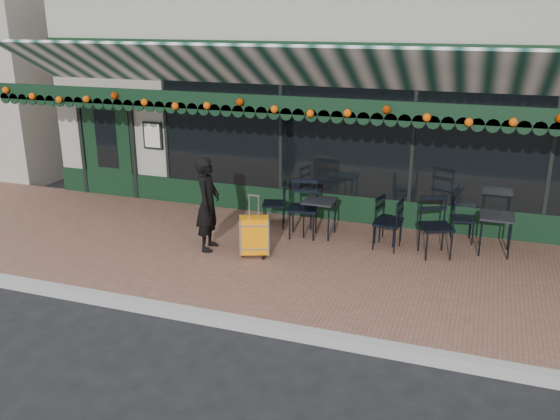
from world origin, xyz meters
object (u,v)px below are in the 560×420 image
(cafe_table_a, at_px, (497,219))
(chair_a_front, at_px, (436,227))
(chair_b_right, at_px, (389,220))
(chair_b_left, at_px, (274,204))
(suitcase, at_px, (254,236))
(cafe_table_b, at_px, (320,203))
(chair_a_left, at_px, (388,224))
(chair_b_front, at_px, (303,209))
(woman, at_px, (208,204))
(chair_a_right, at_px, (463,219))

(cafe_table_a, distance_m, chair_a_front, 0.99)
(chair_a_front, relative_size, chair_b_right, 1.19)
(cafe_table_a, xyz_separation_m, chair_b_left, (-3.75, 0.02, -0.15))
(cafe_table_a, xyz_separation_m, chair_b_right, (-1.68, -0.11, -0.17))
(suitcase, height_order, chair_b_right, suitcase)
(chair_a_front, bearing_deg, cafe_table_a, 2.26)
(cafe_table_b, distance_m, chair_a_left, 1.23)
(suitcase, relative_size, chair_a_front, 1.06)
(cafe_table_b, xyz_separation_m, chair_a_front, (1.97, -0.27, -0.10))
(suitcase, distance_m, chair_b_front, 1.20)
(woman, relative_size, chair_a_left, 1.79)
(chair_a_right, distance_m, chair_a_front, 0.89)
(cafe_table_a, bearing_deg, chair_a_front, -153.95)
(chair_a_left, relative_size, chair_a_right, 1.10)
(chair_b_right, bearing_deg, chair_a_right, -53.61)
(suitcase, bearing_deg, cafe_table_b, 37.91)
(cafe_table_a, relative_size, chair_a_front, 0.67)
(cafe_table_b, xyz_separation_m, chair_b_right, (1.18, 0.06, -0.18))
(suitcase, relative_size, chair_a_right, 1.29)
(woman, relative_size, chair_b_front, 1.56)
(chair_a_right, bearing_deg, cafe_table_a, -134.40)
(cafe_table_a, height_order, chair_a_front, chair_a_front)
(suitcase, xyz_separation_m, chair_a_left, (1.92, 1.02, 0.09))
(chair_a_front, xyz_separation_m, chair_b_right, (-0.79, 0.33, -0.08))
(cafe_table_a, xyz_separation_m, chair_a_right, (-0.52, 0.37, -0.18))
(chair_a_left, bearing_deg, suitcase, -56.12)
(cafe_table_a, bearing_deg, cafe_table_b, -176.71)
(suitcase, relative_size, cafe_table_b, 1.56)
(woman, distance_m, chair_a_front, 3.63)
(cafe_table_b, bearing_deg, woman, -142.41)
(chair_a_front, bearing_deg, chair_b_right, 133.82)
(suitcase, bearing_deg, chair_a_right, 8.26)
(chair_a_left, distance_m, chair_b_front, 1.46)
(chair_a_left, bearing_deg, chair_b_front, -87.22)
(chair_a_right, xyz_separation_m, chair_b_right, (-1.16, -0.48, 0.01))
(chair_a_right, bearing_deg, cafe_table_b, 94.28)
(chair_a_left, bearing_deg, cafe_table_b, -93.88)
(chair_a_left, xyz_separation_m, chair_a_right, (1.14, 0.75, -0.04))
(chair_b_left, bearing_deg, suitcase, -8.13)
(chair_b_right, bearing_deg, chair_b_front, 111.14)
(cafe_table_a, xyz_separation_m, chair_b_front, (-3.11, -0.29, -0.08))
(cafe_table_b, relative_size, chair_b_left, 0.77)
(suitcase, distance_m, cafe_table_b, 1.44)
(cafe_table_a, distance_m, chair_a_left, 1.70)
(cafe_table_a, relative_size, chair_a_left, 0.74)
(chair_b_left, distance_m, chair_b_front, 0.72)
(cafe_table_a, relative_size, chair_a_right, 0.82)
(cafe_table_a, relative_size, chair_b_front, 0.64)
(cafe_table_b, bearing_deg, chair_b_front, -153.61)
(suitcase, relative_size, chair_a_left, 1.18)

